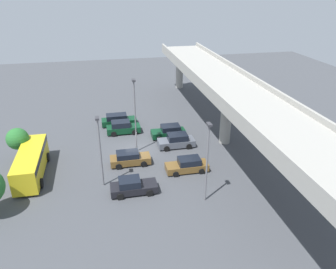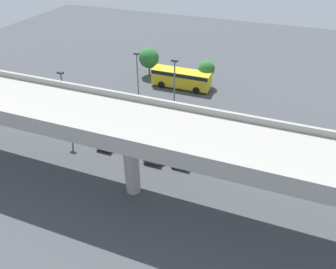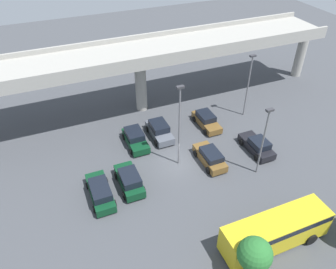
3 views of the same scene
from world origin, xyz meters
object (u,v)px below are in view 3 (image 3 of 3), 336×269
at_px(parked_car_2, 135,139).
at_px(parked_car_3, 159,130).
at_px(parked_car_5, 206,120).
at_px(parked_car_0, 100,192).
at_px(tree_front_left, 255,254).
at_px(lamp_post_by_overpass, 249,81).
at_px(parked_car_1, 129,180).
at_px(shuttle_bus, 276,230).
at_px(lamp_post_mid_lot, 179,122).
at_px(parked_car_6, 257,145).
at_px(lamp_post_near_aisle, 264,137).
at_px(parked_car_4, 210,157).

bearing_deg(parked_car_2, parked_car_3, 96.31).
distance_m(parked_car_3, parked_car_5, 5.75).
bearing_deg(parked_car_0, tree_front_left, -145.04).
bearing_deg(lamp_post_by_overpass, parked_car_1, -159.30).
distance_m(parked_car_2, shuttle_bus, 16.95).
relative_size(parked_car_5, lamp_post_mid_lot, 0.51).
height_order(parked_car_0, parked_car_6, parked_car_0).
bearing_deg(lamp_post_near_aisle, lamp_post_by_overpass, 64.10).
distance_m(parked_car_2, lamp_post_mid_lot, 6.98).
distance_m(parked_car_3, tree_front_left, 17.94).
xyz_separation_m(parked_car_4, lamp_post_near_aisle, (3.55, -2.97, 3.58)).
relative_size(parked_car_2, lamp_post_by_overpass, 0.57).
xyz_separation_m(parked_car_3, shuttle_bus, (3.11, -16.15, 0.81)).
xyz_separation_m(parked_car_2, parked_car_3, (2.91, 0.32, 0.03)).
height_order(parked_car_6, lamp_post_by_overpass, lamp_post_by_overpass).
xyz_separation_m(parked_car_2, shuttle_bus, (6.02, -15.83, 0.84)).
bearing_deg(parked_car_4, parked_car_6, -92.80).
height_order(lamp_post_mid_lot, lamp_post_by_overpass, lamp_post_mid_lot).
relative_size(parked_car_3, lamp_post_by_overpass, 0.57).
height_order(parked_car_5, tree_front_left, tree_front_left).
height_order(parked_car_0, parked_car_1, parked_car_1).
bearing_deg(lamp_post_mid_lot, parked_car_4, -20.86).
relative_size(parked_car_5, tree_front_left, 1.13).
height_order(parked_car_1, lamp_post_near_aisle, lamp_post_near_aisle).
distance_m(parked_car_5, tree_front_left, 18.75).
bearing_deg(lamp_post_mid_lot, lamp_post_by_overpass, 24.62).
height_order(parked_car_4, shuttle_bus, shuttle_bus).
bearing_deg(tree_front_left, parked_car_2, 98.90).
distance_m(parked_car_0, parked_car_2, 8.05).
relative_size(parked_car_1, lamp_post_near_aisle, 0.61).
relative_size(parked_car_1, parked_car_4, 1.00).
height_order(parked_car_1, lamp_post_mid_lot, lamp_post_mid_lot).
bearing_deg(lamp_post_by_overpass, lamp_post_mid_lot, -155.38).
xyz_separation_m(parked_car_0, parked_car_2, (5.22, 6.12, -0.01)).
distance_m(parked_car_1, parked_car_3, 8.08).
xyz_separation_m(parked_car_1, tree_front_left, (5.17, -11.76, 1.97)).
xyz_separation_m(parked_car_5, lamp_post_by_overpass, (5.28, 0.27, 3.84)).
distance_m(lamp_post_mid_lot, tree_front_left, 13.15).
bearing_deg(parked_car_4, lamp_post_by_overpass, -52.45).
xyz_separation_m(lamp_post_mid_lot, tree_front_left, (-0.28, -12.94, -2.31)).
height_order(parked_car_1, shuttle_bus, shuttle_bus).
bearing_deg(tree_front_left, parked_car_1, 113.71).
bearing_deg(tree_front_left, shuttle_bus, 27.23).
relative_size(parked_car_1, parked_car_5, 0.98).
relative_size(parked_car_6, lamp_post_by_overpass, 0.57).
relative_size(shuttle_bus, lamp_post_mid_lot, 0.99).
height_order(parked_car_0, lamp_post_near_aisle, lamp_post_near_aisle).
height_order(parked_car_2, tree_front_left, tree_front_left).
height_order(parked_car_6, lamp_post_near_aisle, lamp_post_near_aisle).
relative_size(parked_car_4, lamp_post_near_aisle, 0.60).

